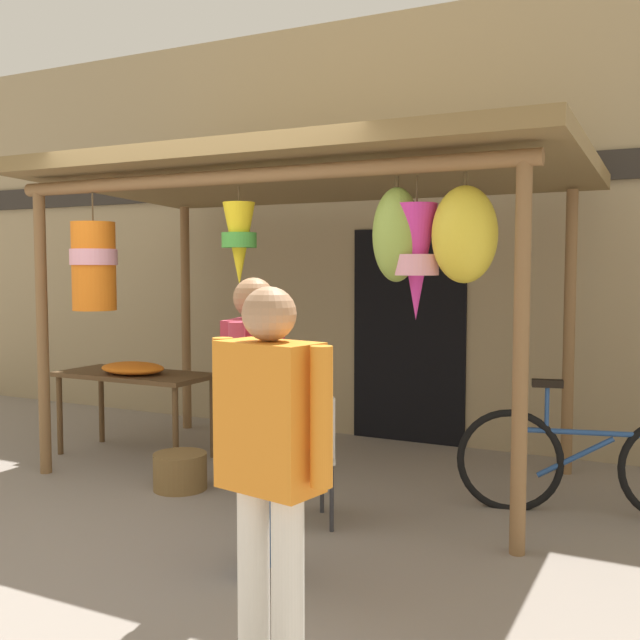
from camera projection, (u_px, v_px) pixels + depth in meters
The scene contains 10 objects.
ground_plane at pixel (202, 507), 5.04m from camera, with size 30.00×30.00×0.00m, color gray.
shop_facade at pixel (357, 231), 7.21m from camera, with size 11.25×0.29×3.99m.
market_stall_canopy at pixel (304, 193), 5.55m from camera, with size 4.22×2.36×2.48m.
display_table at pixel (135, 382), 6.38m from camera, with size 1.36×0.61×0.73m.
flower_heap_on_table at pixel (133, 368), 6.27m from camera, with size 0.59×0.41×0.10m.
folding_chair at pixel (311, 446), 4.71m from camera, with size 0.56×0.56×0.84m.
wicker_basket_by_table at pixel (180, 471), 5.45m from camera, with size 0.40×0.40×0.27m, color brown.
parked_bicycle at pixel (590, 463), 4.88m from camera, with size 1.71×0.55×0.92m.
vendor_in_orange at pixel (254, 401), 3.90m from camera, with size 0.30×0.58×1.59m.
customer_foreground at pixel (270, 453), 2.87m from camera, with size 0.58×0.29×1.57m.
Camera 1 is at (2.94, -4.05, 1.64)m, focal length 41.33 mm.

